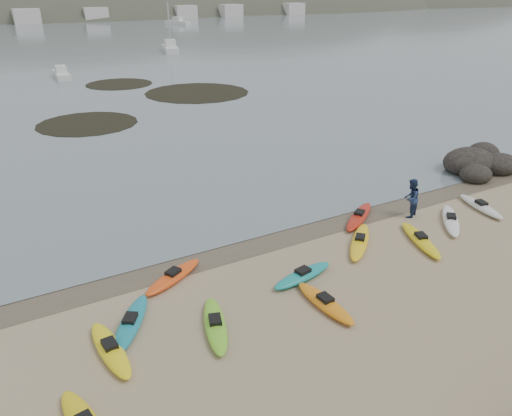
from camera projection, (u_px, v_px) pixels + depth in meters
ground at (256, 238)px, 22.46m from camera, size 600.00×600.00×0.00m
wet_sand at (259, 241)px, 22.22m from camera, size 60.00×60.00×0.00m
kayaks at (312, 269)px, 19.69m from camera, size 21.82×9.15×0.34m
person_east at (411, 198)px, 24.18m from camera, size 1.17×1.06×1.94m
rock_cluster at (478, 167)px, 30.57m from camera, size 5.22×3.83×1.73m
kelp_mats at (152, 97)px, 50.06m from camera, size 22.32×23.79×0.04m
far_hills at (101, 55)px, 200.20m from camera, size 550.00×135.00×80.00m
far_town at (16, 17)px, 138.97m from camera, size 199.00×5.00×4.00m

